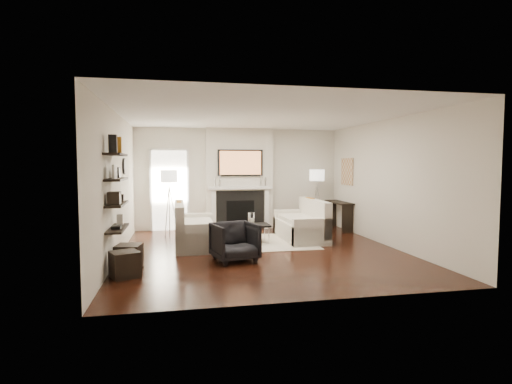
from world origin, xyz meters
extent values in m
plane|color=black|center=(0.00, 0.00, 0.00)|extent=(6.00, 6.00, 0.00)
plane|color=white|center=(0.00, 0.00, 2.70)|extent=(6.00, 6.00, 0.00)
plane|color=silver|center=(0.00, 3.00, 1.35)|extent=(5.50, 0.00, 5.50)
plane|color=silver|center=(0.00, -3.00, 1.35)|extent=(5.50, 0.00, 5.50)
plane|color=silver|center=(-2.75, 0.00, 1.35)|extent=(0.00, 6.00, 6.00)
plane|color=silver|center=(2.75, 0.00, 1.35)|extent=(0.00, 6.00, 6.00)
cube|color=silver|center=(0.00, 2.88, 1.35)|extent=(1.80, 0.25, 2.70)
cube|color=black|center=(0.00, 2.74, 0.52)|extent=(1.30, 0.02, 1.04)
cube|color=black|center=(0.00, 2.73, 0.45)|extent=(0.75, 0.02, 0.65)
cube|color=white|center=(-0.72, 2.71, 0.55)|extent=(0.12, 0.08, 1.10)
cube|color=white|center=(0.72, 2.71, 0.55)|extent=(0.12, 0.08, 1.10)
cube|color=white|center=(0.00, 2.69, 1.12)|extent=(1.70, 0.18, 0.07)
cube|color=black|center=(0.00, 2.71, 1.78)|extent=(1.20, 0.06, 0.70)
cube|color=#BF723F|center=(0.00, 2.68, 1.78)|extent=(1.10, 0.00, 0.62)
cylinder|color=silver|center=(-0.55, 2.70, 1.30)|extent=(0.04, 0.04, 0.30)
cylinder|color=silver|center=(-0.68, 2.70, 1.27)|extent=(0.04, 0.04, 0.24)
cylinder|color=silver|center=(0.55, 2.70, 1.30)|extent=(0.04, 0.04, 0.30)
cylinder|color=silver|center=(0.68, 2.70, 1.27)|extent=(0.04, 0.04, 0.24)
cube|color=white|center=(-1.85, 2.98, 1.05)|extent=(0.90, 0.02, 2.10)
cube|color=white|center=(-2.33, 2.96, 1.05)|extent=(0.06, 0.06, 2.16)
cube|color=white|center=(-1.37, 2.96, 1.05)|extent=(0.06, 0.06, 2.16)
cube|color=white|center=(-1.85, 2.96, 2.13)|extent=(1.02, 0.06, 0.06)
cube|color=beige|center=(-0.02, 0.85, 0.01)|extent=(2.60, 2.00, 0.01)
cube|color=beige|center=(-1.28, 0.75, 0.21)|extent=(0.85, 1.80, 0.42)
cube|color=beige|center=(-1.62, 0.75, 0.53)|extent=(0.18, 1.80, 0.80)
cube|color=beige|center=(-1.28, -0.06, 0.30)|extent=(0.85, 0.18, 0.60)
cube|color=beige|center=(-1.28, 1.56, 0.30)|extent=(0.85, 0.18, 0.60)
cube|color=beige|center=(-1.23, 0.75, 0.47)|extent=(0.63, 1.44, 0.10)
cube|color=#A36214|center=(-1.62, 1.05, 0.73)|extent=(0.10, 0.42, 0.42)
cube|color=black|center=(-1.62, 0.45, 0.72)|extent=(0.10, 0.40, 0.40)
cube|color=beige|center=(1.14, 1.05, 0.21)|extent=(0.85, 1.80, 0.42)
cube|color=beige|center=(1.48, 1.05, 0.53)|extent=(0.18, 1.80, 0.80)
cube|color=beige|center=(1.14, 0.24, 0.30)|extent=(0.85, 0.18, 0.60)
cube|color=beige|center=(1.14, 1.86, 0.30)|extent=(0.85, 0.18, 0.60)
cube|color=beige|center=(1.09, 1.05, 0.47)|extent=(0.63, 1.44, 0.10)
cube|color=#A36214|center=(1.48, 1.35, 0.73)|extent=(0.10, 0.42, 0.42)
cube|color=black|center=(1.48, 0.75, 0.72)|extent=(0.10, 0.40, 0.40)
cube|color=black|center=(-0.21, 0.82, 0.40)|extent=(1.10, 0.55, 0.04)
cylinder|color=silver|center=(-0.71, 0.60, 0.19)|extent=(0.02, 0.02, 0.38)
cylinder|color=silver|center=(0.29, 0.60, 0.19)|extent=(0.02, 0.02, 0.38)
cylinder|color=silver|center=(-0.71, 1.04, 0.19)|extent=(0.02, 0.02, 0.38)
cylinder|color=silver|center=(0.29, 1.04, 0.19)|extent=(0.02, 0.02, 0.38)
cylinder|color=white|center=(-0.06, 0.82, 0.56)|extent=(0.14, 0.14, 0.25)
cylinder|color=white|center=(-0.06, 0.82, 0.50)|extent=(0.09, 0.09, 0.13)
cylinder|color=#A54C1B|center=(-0.46, 0.82, 0.45)|extent=(0.33, 0.33, 0.05)
imported|color=black|center=(-0.65, -0.69, 0.38)|extent=(0.88, 0.85, 0.76)
cylinder|color=silver|center=(-1.85, 2.27, 0.60)|extent=(0.02, 0.02, 1.20)
cylinder|color=white|center=(-1.85, 2.27, 1.45)|extent=(0.40, 0.40, 0.30)
cylinder|color=silver|center=(-1.74, 2.27, 0.60)|extent=(0.25, 0.02, 1.23)
cylinder|color=silver|center=(-1.91, 2.36, 0.60)|extent=(0.14, 0.22, 1.23)
cylinder|color=silver|center=(-1.91, 2.17, 0.60)|extent=(0.14, 0.22, 1.23)
cylinder|color=silver|center=(2.05, 2.47, 0.60)|extent=(0.02, 0.02, 1.20)
cylinder|color=white|center=(2.05, 2.47, 1.45)|extent=(0.40, 0.40, 0.30)
cylinder|color=silver|center=(2.16, 2.47, 0.60)|extent=(0.25, 0.02, 1.23)
cylinder|color=silver|center=(2.00, 2.56, 0.60)|extent=(0.14, 0.22, 1.23)
cylinder|color=silver|center=(1.99, 2.37, 0.60)|extent=(0.14, 0.22, 1.23)
cube|color=black|center=(2.57, 2.17, 0.73)|extent=(0.35, 1.20, 0.04)
cube|color=black|center=(2.57, 1.62, 0.35)|extent=(0.30, 0.04, 0.71)
cube|color=black|center=(2.57, 2.72, 0.35)|extent=(0.30, 0.04, 0.71)
cube|color=tan|center=(2.73, 2.05, 1.55)|extent=(0.03, 0.70, 0.70)
cube|color=black|center=(-2.62, -1.00, 0.70)|extent=(0.25, 1.00, 0.03)
cube|color=black|center=(-2.62, -1.00, 1.10)|extent=(0.25, 1.00, 0.04)
cube|color=black|center=(-2.62, -1.00, 1.50)|extent=(0.25, 1.00, 0.04)
cube|color=black|center=(-2.62, -1.00, 1.90)|extent=(0.25, 1.00, 0.04)
cube|color=black|center=(-2.62, -1.28, 2.06)|extent=(0.12, 0.10, 0.28)
cube|color=#A36214|center=(-2.62, -0.77, 2.06)|extent=(0.12, 0.10, 0.28)
cube|color=white|center=(-2.62, -1.18, 1.63)|extent=(0.04, 0.30, 0.22)
cube|color=black|center=(-2.62, -0.74, 1.61)|extent=(0.04, 0.22, 0.18)
cube|color=black|center=(-2.62, -1.28, 1.22)|extent=(0.18, 0.25, 0.20)
cube|color=black|center=(-2.62, -0.73, 1.18)|extent=(0.15, 0.12, 0.12)
cube|color=black|center=(-2.62, -1.13, 0.74)|extent=(0.14, 0.20, 0.05)
cube|color=white|center=(-2.62, -0.69, 0.81)|extent=(0.10, 0.10, 0.18)
cylinder|color=black|center=(-2.73, 0.90, 1.70)|extent=(0.04, 0.34, 0.34)
cylinder|color=white|center=(-2.71, 0.90, 1.70)|extent=(0.01, 0.29, 0.29)
cube|color=black|center=(-2.47, -0.86, 0.20)|extent=(0.46, 0.46, 0.40)
cube|color=black|center=(-2.47, -1.40, 0.20)|extent=(0.53, 0.53, 0.40)
camera|label=1|loc=(-1.67, -7.75, 1.75)|focal=28.00mm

